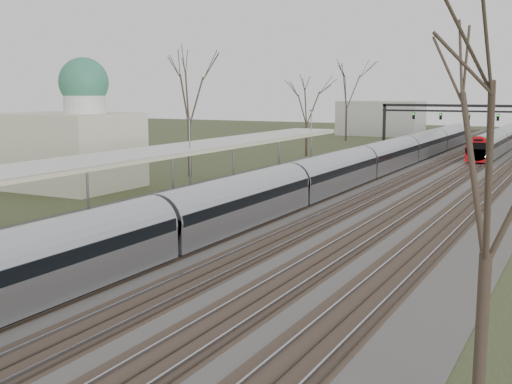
% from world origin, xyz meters
% --- Properties ---
extents(track_bed, '(24.00, 160.00, 0.22)m').
position_xyz_m(track_bed, '(0.26, 55.00, 0.06)').
color(track_bed, '#474442').
rests_on(track_bed, ground).
extents(platform, '(3.50, 69.00, 1.00)m').
position_xyz_m(platform, '(-9.05, 37.50, 0.50)').
color(platform, '#9E9B93').
rests_on(platform, ground).
extents(canopy, '(4.10, 50.00, 3.11)m').
position_xyz_m(canopy, '(-9.05, 32.99, 3.93)').
color(canopy, slate).
rests_on(canopy, platform).
extents(dome_building, '(10.00, 8.00, 10.30)m').
position_xyz_m(dome_building, '(-21.71, 38.00, 3.72)').
color(dome_building, beige).
rests_on(dome_building, ground).
extents(signal_gantry, '(21.00, 0.59, 6.08)m').
position_xyz_m(signal_gantry, '(0.29, 84.99, 4.91)').
color(signal_gantry, black).
rests_on(signal_gantry, ground).
extents(tree_west_far, '(5.50, 5.50, 11.33)m').
position_xyz_m(tree_west_far, '(-17.00, 48.00, 8.02)').
color(tree_west_far, '#2D231C').
rests_on(tree_west_far, ground).
extents(tree_east_near, '(4.50, 4.50, 9.27)m').
position_xyz_m(tree_east_near, '(13.00, 15.00, 6.55)').
color(tree_east_near, '#2D231C').
rests_on(tree_east_near, ground).
extents(train_near, '(2.62, 90.21, 3.05)m').
position_xyz_m(train_near, '(-2.50, 53.06, 1.48)').
color(train_near, '#979AA1').
rests_on(train_near, ground).
extents(train_far, '(2.62, 60.21, 3.05)m').
position_xyz_m(train_far, '(4.50, 100.02, 1.48)').
color(train_far, '#979AA1').
rests_on(train_far, ground).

